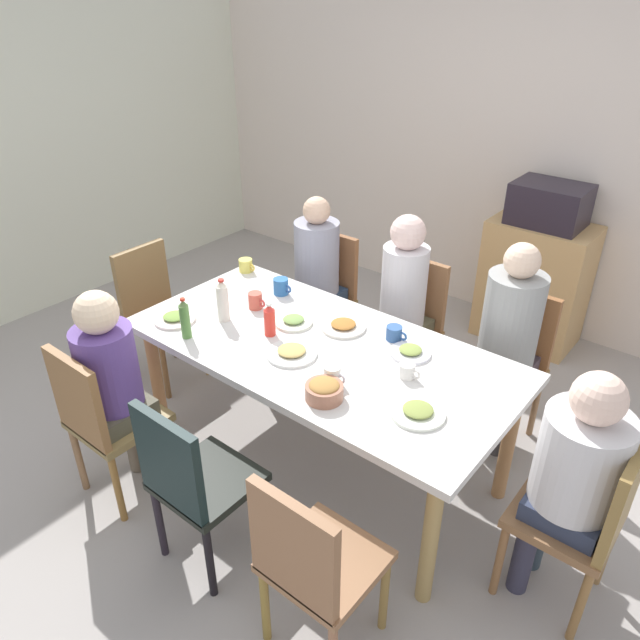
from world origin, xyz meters
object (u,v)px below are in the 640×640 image
object	(u,v)px
chair_6	(324,291)
plate_2	(175,318)
chair_3	(102,417)
chair_4	(192,479)
chair_0	(312,563)
cup_5	(281,286)
person_3	(112,377)
chair_7	(588,515)
plate_1	(418,412)
chair_1	(509,359)
plate_4	(292,352)
bowl_0	(324,390)
person_1	(509,331)
dining_table	(320,359)
bottle_2	(270,320)
chair_2	(156,307)
plate_5	(410,352)
plate_0	(294,321)
cup_1	(256,301)
microwave	(549,204)
bottle_1	(223,301)
person_5	(402,296)
cup_0	(333,375)
person_7	(575,469)
bottle_0	(185,319)
cup_3	(246,265)
plate_3	(343,326)
person_6	(316,269)
side_cabinet	(534,283)
cup_2	(395,333)

from	to	relation	value
chair_6	plate_2	size ratio (longest dim) A/B	4.03
chair_3	chair_4	xyz separation A→B (m)	(0.66, 0.00, 0.00)
chair_0	cup_5	distance (m)	1.70
person_3	chair_7	distance (m)	2.19
chair_0	plate_1	xyz separation A→B (m)	(0.00, 0.70, 0.26)
chair_1	cup_5	distance (m)	1.36
plate_4	bowl_0	bearing A→B (deg)	-26.81
person_1	dining_table	bearing A→B (deg)	-130.58
dining_table	bottle_2	bearing A→B (deg)	-163.88
chair_2	chair_6	xyz separation A→B (m)	(0.71, 0.87, 0.00)
plate_5	plate_0	bearing A→B (deg)	-168.01
chair_3	chair_6	world-z (taller)	same
cup_1	microwave	xyz separation A→B (m)	(0.89, 1.93, 0.23)
chair_2	bottle_1	bearing A→B (deg)	-8.56
microwave	chair_7	bearing A→B (deg)	-63.18
person_5	bottle_2	distance (m)	0.90
plate_2	cup_0	bearing A→B (deg)	4.78
person_5	person_7	size ratio (longest dim) A/B	1.06
bottle_0	bottle_1	distance (m)	0.25
bottle_2	bottle_0	bearing A→B (deg)	-137.69
person_3	person_7	xyz separation A→B (m)	(1.95, 0.77, 0.01)
chair_6	plate_1	world-z (taller)	chair_6
plate_1	bottle_0	xyz separation A→B (m)	(-1.25, -0.20, 0.09)
chair_4	chair_6	xyz separation A→B (m)	(-0.66, 1.73, 0.00)
plate_2	plate_0	bearing A→B (deg)	36.06
person_5	cup_1	xyz separation A→B (m)	(-0.53, -0.69, 0.08)
cup_3	bottle_0	bearing A→B (deg)	-66.53
chair_4	cup_5	size ratio (longest dim) A/B	7.31
plate_1	plate_3	xyz separation A→B (m)	(-0.68, 0.37, 0.00)
person_6	cup_5	bearing A→B (deg)	-74.69
bottle_1	plate_4	bearing A→B (deg)	-3.31
bottle_1	chair_4	bearing A→B (deg)	-52.61
chair_3	side_cabinet	xyz separation A→B (m)	(1.02, 2.88, -0.06)
chair_4	bowl_0	xyz separation A→B (m)	(0.29, 0.54, 0.29)
person_3	bottle_0	distance (m)	0.45
person_7	cup_5	distance (m)	1.85
cup_2	bottle_0	distance (m)	1.07
chair_2	cup_5	bearing A→B (deg)	19.61
bottle_2	bottle_1	bearing A→B (deg)	-171.71
chair_3	chair_4	bearing A→B (deg)	0.00
chair_3	cup_1	size ratio (longest dim) A/B	7.98
chair_1	cup_5	size ratio (longest dim) A/B	7.31
plate_2	cup_5	xyz separation A→B (m)	(0.24, 0.59, 0.03)
plate_0	cup_0	distance (m)	0.58
chair_7	bottle_1	xyz separation A→B (m)	(-1.94, -0.12, 0.36)
chair_0	microwave	xyz separation A→B (m)	(-0.31, 2.88, 0.53)
cup_0	bottle_1	xyz separation A→B (m)	(-0.81, 0.09, 0.07)
bottle_2	bowl_0	bearing A→B (deg)	-23.91
plate_4	cup_1	distance (m)	0.53
cup_3	person_1	bearing A→B (deg)	13.76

